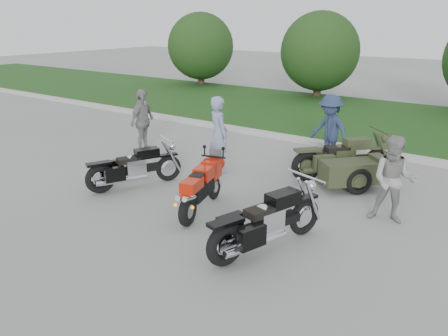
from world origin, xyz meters
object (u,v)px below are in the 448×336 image
Objects in this scene: person_grey at (394,180)px; cruiser_left at (131,169)px; sportbike_red at (201,187)px; cruiser_right at (264,224)px; person_stripe at (219,135)px; person_back at (143,121)px; person_denim at (330,130)px; cruiser_sidecar at (347,166)px.

cruiser_left is at bearing -173.15° from person_grey.
sportbike_red is at bearing 21.40° from cruiser_left.
cruiser_right is 4.04m from person_stripe.
person_back reaches higher than sportbike_red.
cruiser_right is at bearing -59.86° from person_denim.
cruiser_sidecar is (1.78, 3.06, -0.08)m from sportbike_red.
person_stripe is 4.30m from person_grey.
person_stripe reaches higher than person_back.
person_grey is (1.36, 2.32, 0.35)m from cruiser_right.
sportbike_red is 0.83× the size of cruiser_sidecar.
person_stripe is (-2.91, 2.76, 0.47)m from cruiser_right.
person_grey is (1.35, -1.34, 0.37)m from cruiser_sidecar.
cruiser_left is at bearing 95.64° from person_stripe.
sportbike_red is 0.81× the size of cruiser_right.
person_back is at bearing 155.37° from cruiser_left.
cruiser_sidecar is at bearing -33.10° from person_denim.
person_grey is at bearing -29.08° from person_denim.
cruiser_left is 0.91× the size of cruiser_sidecar.
cruiser_right is 1.03× the size of cruiser_sidecar.
person_stripe reaches higher than sportbike_red.
person_denim reaches higher than person_back.
cruiser_sidecar is at bearing 62.40° from cruiser_left.
cruiser_sidecar reaches higher than cruiser_left.
cruiser_left is at bearing -153.20° from person_back.
cruiser_left is 1.16× the size of person_back.
person_back is at bearing -137.73° from person_denim.
person_stripe is at bearing 102.72° from sportbike_red.
person_stripe is 2.91m from person_denim.
cruiser_left is at bearing -105.63° from person_denim.
person_grey is at bearing -155.17° from person_stripe.
person_back is (-4.71, -2.01, -0.01)m from person_denim.
person_back is at bearing 134.17° from sportbike_red.
person_stripe is (-2.92, -0.90, 0.49)m from cruiser_sidecar.
sportbike_red is 1.00× the size of person_stripe.
cruiser_right is 1.24× the size of person_stripe.
sportbike_red is at bearing -161.12° from person_grey.
cruiser_sidecar is 1.27× the size of person_back.
cruiser_right is (3.85, -0.74, 0.04)m from cruiser_left.
sportbike_red is 1.06× the size of person_back.
person_grey is 0.92× the size of person_back.
person_stripe is at bearing -106.24° from person_back.
cruiser_left is 2.28m from person_stripe.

